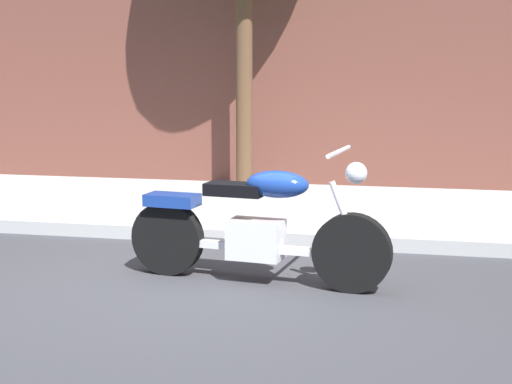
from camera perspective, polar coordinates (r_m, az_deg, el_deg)
ground_plane at (r=6.26m, az=-5.39°, el=-6.96°), size 60.00×60.00×0.00m
sidewalk at (r=9.14m, az=0.39°, el=-1.27°), size 21.45×3.18×0.14m
motorcycle at (r=6.21m, az=-0.01°, el=-2.71°), size 2.22×0.71×1.13m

